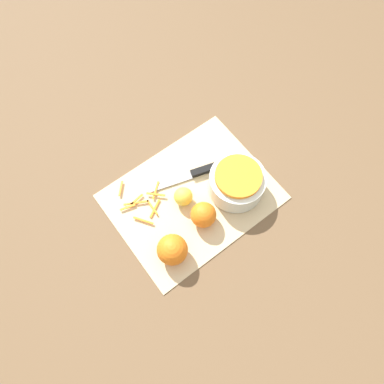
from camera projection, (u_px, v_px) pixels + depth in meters
The scene contains 8 objects.
ground_plane at pixel (192, 197), 1.06m from camera, with size 4.00×4.00×0.00m, color brown.
cutting_board at pixel (192, 197), 1.06m from camera, with size 0.44×0.34×0.01m.
bowl_speckled at pixel (237, 182), 1.03m from camera, with size 0.16×0.16×0.08m.
knife at pixel (202, 171), 1.08m from camera, with size 0.24×0.09×0.02m.
orange_left at pixel (203, 215), 1.00m from camera, with size 0.07×0.07×0.07m.
orange_right at pixel (172, 250), 0.95m from camera, with size 0.08×0.08×0.08m.
lemon at pixel (183, 196), 1.03m from camera, with size 0.05×0.05×0.05m.
peel_pile at pixel (143, 202), 1.04m from camera, with size 0.14×0.16×0.01m.
Camera 1 is at (0.24, 0.32, 0.98)m, focal length 35.00 mm.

